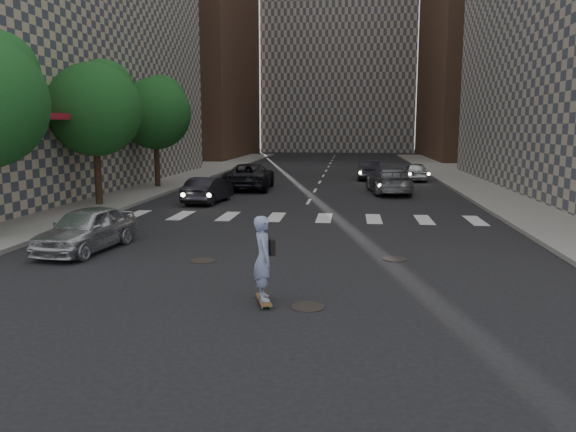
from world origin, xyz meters
name	(u,v)px	position (x,y,z in m)	size (l,w,h in m)	color
ground	(268,274)	(0.00, 0.00, 0.00)	(160.00, 160.00, 0.00)	black
sidewalk_left	(87,185)	(-14.50, 20.00, 0.07)	(13.00, 80.00, 0.15)	gray
sidewalk_right	(568,190)	(14.50, 20.00, 0.07)	(13.00, 80.00, 0.15)	gray
tree_b	(97,105)	(-9.45, 11.14, 4.65)	(4.20, 4.20, 6.60)	#382619
tree_c	(157,110)	(-9.45, 19.14, 4.65)	(4.20, 4.20, 6.60)	#382619
manhole_a	(308,307)	(1.20, -2.50, 0.01)	(0.70, 0.70, 0.02)	black
manhole_b	(203,261)	(-2.00, 1.20, 0.01)	(0.70, 0.70, 0.02)	black
manhole_c	(394,259)	(3.30, 2.00, 0.01)	(0.70, 0.70, 0.02)	black
skateboarder	(264,258)	(0.26, -2.37, 0.98)	(0.59, 0.97, 1.87)	brown
silver_sedan	(86,229)	(-5.80, 2.12, 0.66)	(1.57, 3.89, 1.33)	#B6B8BD
traffic_car_a	(208,190)	(-4.86, 13.00, 0.64)	(1.35, 3.86, 1.27)	black
traffic_car_b	(389,180)	(4.17, 17.98, 0.73)	(2.05, 5.03, 1.46)	slate
traffic_car_c	(250,176)	(-3.92, 19.25, 0.77)	(2.56, 5.55, 1.54)	black
traffic_car_d	(415,172)	(6.50, 25.75, 0.63)	(1.50, 3.72, 1.27)	silver
traffic_car_e	(368,170)	(3.29, 26.32, 0.68)	(1.44, 4.14, 1.36)	black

